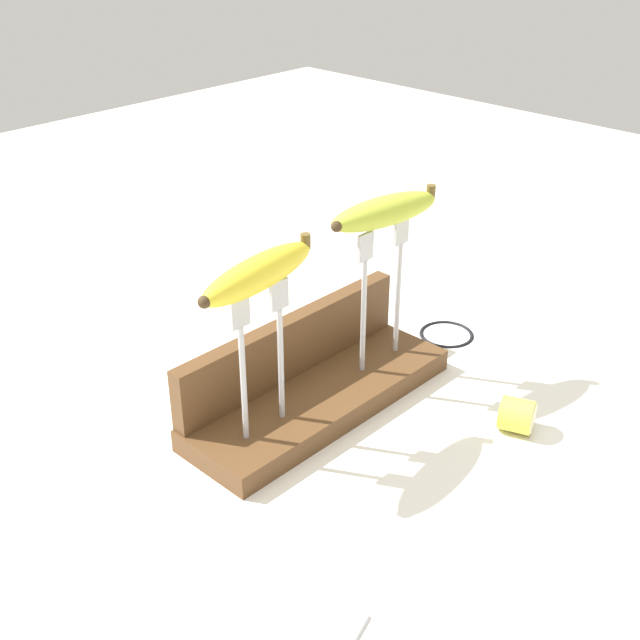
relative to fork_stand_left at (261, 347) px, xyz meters
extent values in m
plane|color=white|center=(0.11, 0.01, -0.14)|extent=(3.00, 3.00, 0.00)
cube|color=brown|center=(0.11, 0.01, -0.13)|extent=(0.38, 0.13, 0.03)
cube|color=brown|center=(0.11, 0.06, -0.07)|extent=(0.37, 0.02, 0.08)
cylinder|color=#B2B2B7|center=(-0.03, 0.00, -0.04)|extent=(0.01, 0.01, 0.15)
cube|color=#B2B2B7|center=(-0.03, 0.00, 0.06)|extent=(0.03, 0.01, 0.04)
cylinder|color=#B2B2B7|center=(0.03, 0.00, -0.04)|extent=(0.01, 0.01, 0.15)
cube|color=#B2B2B7|center=(0.03, 0.00, 0.06)|extent=(0.03, 0.01, 0.04)
cylinder|color=#B2B2B7|center=(0.18, 0.00, -0.03)|extent=(0.01, 0.01, 0.16)
cube|color=#B2B2B7|center=(0.18, 0.00, 0.07)|extent=(0.03, 0.01, 0.04)
cylinder|color=#B2B2B7|center=(0.25, 0.00, -0.03)|extent=(0.01, 0.01, 0.16)
cube|color=#B2B2B7|center=(0.25, 0.00, 0.07)|extent=(0.03, 0.01, 0.04)
ellipsoid|color=yellow|center=(0.00, 0.00, 0.09)|extent=(0.18, 0.06, 0.04)
cylinder|color=brown|center=(0.08, 0.01, 0.10)|extent=(0.01, 0.01, 0.02)
sphere|color=#3F2D19|center=(-0.08, -0.01, 0.09)|extent=(0.01, 0.01, 0.01)
ellipsoid|color=#B2C138|center=(0.21, 0.00, 0.11)|extent=(0.17, 0.07, 0.04)
cylinder|color=brown|center=(0.29, -0.01, 0.11)|extent=(0.01, 0.01, 0.02)
sphere|color=#3F2D19|center=(0.13, 0.01, 0.11)|extent=(0.01, 0.01, 0.01)
cylinder|color=#DBD147|center=(0.24, -0.20, -0.12)|extent=(0.05, 0.05, 0.04)
cylinder|color=beige|center=(0.25, -0.22, -0.12)|extent=(0.04, 0.02, 0.04)
torus|color=black|center=(0.38, 0.00, -0.14)|extent=(0.08, 0.08, 0.01)
camera|label=1|loc=(-0.54, -0.61, 0.48)|focal=46.16mm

